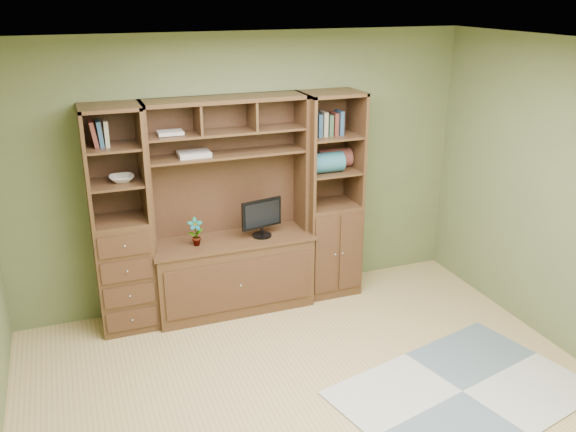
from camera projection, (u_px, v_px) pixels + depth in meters
name	position (u px, v px, depth m)	size (l,w,h in m)	color
room	(330.00, 249.00, 4.10)	(4.60, 4.10, 2.64)	tan
center_hutch	(231.00, 210.00, 5.65)	(1.54, 0.53, 2.05)	#482D19
left_tower	(120.00, 222.00, 5.36)	(0.50, 0.45, 2.05)	#482D19
right_tower	(330.00, 196.00, 6.02)	(0.55, 0.45, 2.05)	#482D19
rug	(462.00, 392.00, 4.73)	(1.88, 1.25, 0.01)	gray
monitor	(262.00, 211.00, 5.73)	(0.41, 0.18, 0.51)	black
orchid	(196.00, 232.00, 5.56)	(0.14, 0.10, 0.27)	#B0553B
magazines	(194.00, 154.00, 5.44)	(0.28, 0.21, 0.04)	#B1A596
bowl	(122.00, 179.00, 5.24)	(0.21, 0.21, 0.05)	beige
blanket_teal	(326.00, 163.00, 5.83)	(0.34, 0.19, 0.19)	#285C69
blanket_red	(334.00, 158.00, 5.99)	(0.34, 0.19, 0.19)	brown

